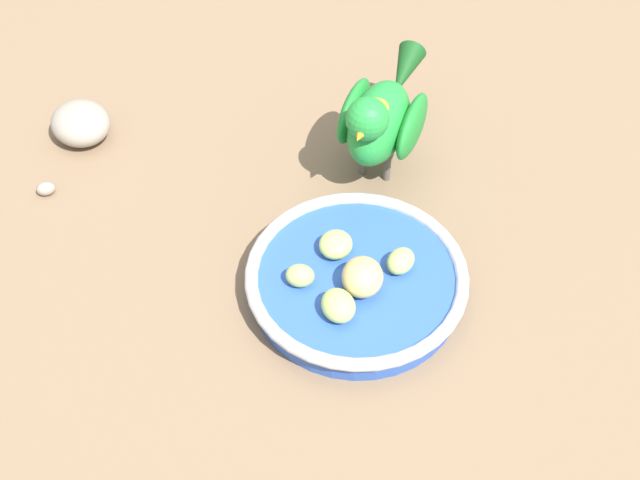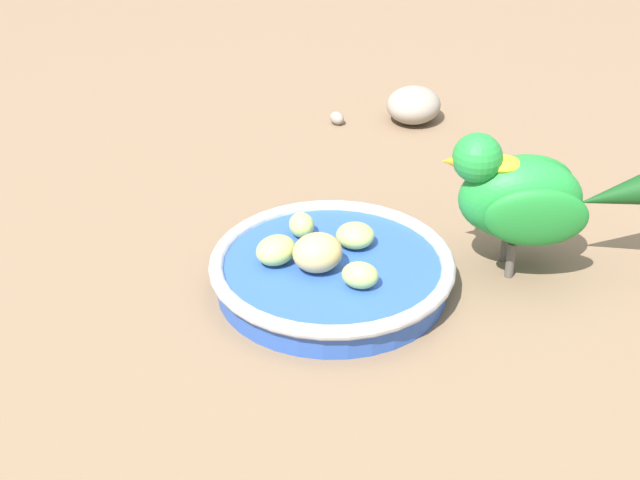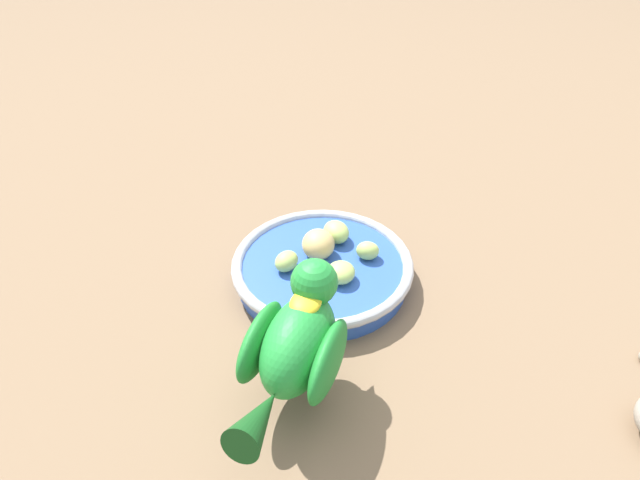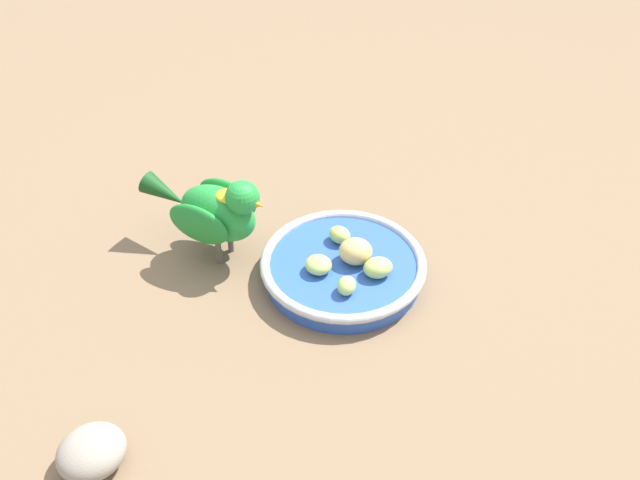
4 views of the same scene
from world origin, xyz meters
name	(u,v)px [view 4 (image 4 of 4)]	position (x,y,z in m)	size (l,w,h in m)	color
ground_plane	(334,281)	(0.00, 0.00, 0.00)	(4.00, 4.00, 0.00)	#7A6047
feeding_bowl	(343,268)	(-0.01, -0.01, 0.02)	(0.19, 0.19, 0.03)	#2D56B7
apple_piece_0	(318,265)	(0.02, 0.01, 0.03)	(0.03, 0.03, 0.02)	#B2CC66
apple_piece_1	(340,235)	(0.00, -0.04, 0.03)	(0.03, 0.02, 0.02)	#B2CC66
apple_piece_2	(347,286)	(-0.02, 0.04, 0.03)	(0.02, 0.02, 0.02)	#B2CC66
apple_piece_3	(356,251)	(-0.02, -0.01, 0.04)	(0.04, 0.03, 0.03)	tan
apple_piece_4	(378,268)	(-0.05, 0.01, 0.03)	(0.03, 0.03, 0.02)	#B2CC66
parrot	(215,210)	(0.14, -0.02, 0.07)	(0.17, 0.10, 0.12)	#59544C
rock_large	(92,452)	(0.18, 0.27, 0.02)	(0.06, 0.06, 0.04)	gray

